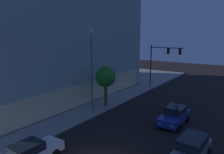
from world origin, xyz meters
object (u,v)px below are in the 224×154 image
Objects in this scene: sidewalk_tree at (106,77)px; modern_building at (11,22)px; traffic_light_far_corner at (162,58)px; car_blue at (175,115)px; street_lamp_sidewalk at (92,62)px; car_white at (30,153)px; car_grey at (191,149)px.

modern_building is at bearing 91.56° from sidewalk_tree.
traffic_light_far_corner is 1.52× the size of car_blue.
street_lamp_sidewalk is (-1.93, -18.12, -4.87)m from modern_building.
sidewalk_tree is 9.11m from car_blue.
car_blue is (0.20, -26.85, -9.78)m from modern_building.
street_lamp_sidewalk is 11.71m from car_white.
car_grey is (-18.78, -9.81, -4.23)m from traffic_light_far_corner.
car_blue is (-0.29, -8.65, -2.86)m from sidewalk_tree.
traffic_light_far_corner is 25.69m from car_white.
street_lamp_sidewalk is at bearing 103.72° from car_blue.
traffic_light_far_corner is 0.76× the size of street_lamp_sidewalk.
traffic_light_far_corner is at bearing 27.21° from car_blue.
car_grey is (-3.65, -11.85, -4.89)m from street_lamp_sidewalk.
car_white is (-10.18, -2.97, -4.96)m from street_lamp_sidewalk.
street_lamp_sidewalk is 13.33m from car_grey.
modern_building reaches higher than street_lamp_sidewalk.
street_lamp_sidewalk is 1.87× the size of car_grey.
car_white is 13.59m from car_blue.
traffic_light_far_corner reaches higher than sidewalk_tree.
modern_building is 3.49× the size of street_lamp_sidewalk.
car_blue is at bearing -89.57° from modern_building.
car_blue is (5.78, 3.12, -0.02)m from car_grey.
modern_building reaches higher than car_blue.
street_lamp_sidewalk reaches higher than car_blue.
sidewalk_tree is at bearing -88.44° from modern_building.
car_grey is (6.53, -8.88, 0.08)m from car_white.
modern_building is at bearing 60.13° from car_white.
sidewalk_tree is 13.55m from car_grey.
modern_building is at bearing 79.45° from car_grey.
car_grey is at bearing -107.14° from street_lamp_sidewalk.
modern_building is 18.87m from street_lamp_sidewalk.
car_white is (-12.11, -21.09, -9.83)m from modern_building.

